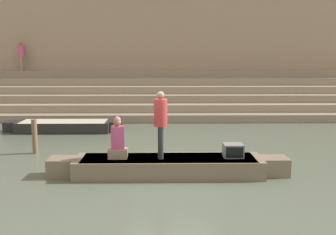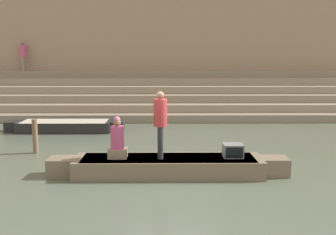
# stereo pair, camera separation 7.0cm
# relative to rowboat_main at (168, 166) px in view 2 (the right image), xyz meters

# --- Properties ---
(ground_plane) EXTENTS (120.00, 120.00, 0.00)m
(ground_plane) POSITION_rel_rowboat_main_xyz_m (0.10, 0.38, -0.26)
(ground_plane) COLOR #566051
(ghat_steps) EXTENTS (36.00, 4.58, 2.27)m
(ghat_steps) POSITION_rel_rowboat_main_xyz_m (0.10, 10.83, 0.56)
(ghat_steps) COLOR gray
(ghat_steps) RESTS_ON ground
(back_wall) EXTENTS (34.20, 1.28, 8.87)m
(back_wall) POSITION_rel_rowboat_main_xyz_m (0.10, 13.08, 4.15)
(back_wall) COLOR tan
(back_wall) RESTS_ON ground
(rowboat_main) EXTENTS (6.45, 1.31, 0.49)m
(rowboat_main) POSITION_rel_rowboat_main_xyz_m (0.00, 0.00, 0.00)
(rowboat_main) COLOR #756651
(rowboat_main) RESTS_ON ground
(person_standing) EXTENTS (0.36, 0.36, 1.80)m
(person_standing) POSITION_rel_rowboat_main_xyz_m (-0.21, -0.01, 1.26)
(person_standing) COLOR #28282D
(person_standing) RESTS_ON rowboat_main
(person_rowing) EXTENTS (0.50, 0.39, 1.13)m
(person_rowing) POSITION_rel_rowboat_main_xyz_m (-1.36, -0.00, 0.68)
(person_rowing) COLOR gray
(person_rowing) RESTS_ON rowboat_main
(tv_set) EXTENTS (0.53, 0.45, 0.36)m
(tv_set) POSITION_rel_rowboat_main_xyz_m (1.75, 0.05, 0.41)
(tv_set) COLOR slate
(tv_set) RESTS_ON rowboat_main
(moored_boat_shore) EXTENTS (4.94, 1.29, 0.44)m
(moored_boat_shore) POSITION_rel_rowboat_main_xyz_m (-4.31, 6.08, -0.03)
(moored_boat_shore) COLOR black
(moored_boat_shore) RESTS_ON ground
(mooring_post) EXTENTS (0.18, 0.18, 1.13)m
(mooring_post) POSITION_rel_rowboat_main_xyz_m (-4.36, 2.40, 0.31)
(mooring_post) COLOR brown
(mooring_post) RESTS_ON ground
(person_on_steps) EXTENTS (0.37, 0.37, 1.62)m
(person_on_steps) POSITION_rel_rowboat_main_xyz_m (-8.06, 12.10, 2.94)
(person_on_steps) COLOR gray
(person_on_steps) RESTS_ON ghat_steps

